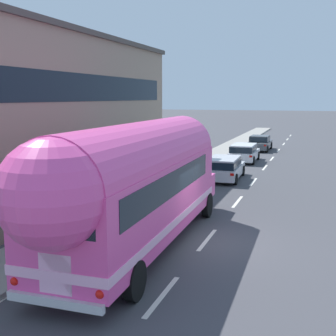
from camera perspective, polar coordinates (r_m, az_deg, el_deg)
ground_plane at (r=15.14m, az=4.96°, el=-9.59°), size 300.00×300.00×0.00m
lane_markings at (r=27.68m, az=6.33°, el=-0.94°), size 3.75×80.00×0.01m
sidewalk_slab at (r=25.73m, az=0.24°, el=-1.50°), size 2.23×90.00×0.15m
painted_bus at (r=13.41m, az=-4.32°, el=-1.88°), size 2.78×12.38×4.12m
car_lead at (r=26.07m, az=7.38°, el=0.16°), size 2.08×4.57×1.37m
car_second at (r=33.55m, az=9.92°, el=2.12°), size 1.97×4.26×1.37m
car_third at (r=41.23m, az=11.94°, el=3.31°), size 1.96×4.45×1.37m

